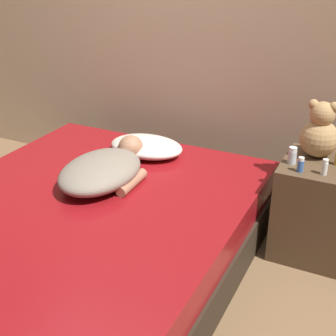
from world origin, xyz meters
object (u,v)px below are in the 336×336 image
(bottle_blue, at_px, (301,165))
(person_lying, at_px, (104,169))
(teddy_bear, at_px, (320,133))
(pillow, at_px, (147,146))
(bottle_clear, at_px, (292,156))
(bottle_white, at_px, (325,167))

(bottle_blue, bearing_deg, person_lying, -164.71)
(teddy_bear, distance_m, bottle_blue, 0.27)
(pillow, bearing_deg, bottle_clear, -4.81)
(bottle_white, bearing_deg, pillow, 172.73)
(person_lying, distance_m, bottle_white, 1.20)
(pillow, xyz_separation_m, person_lying, (-0.03, -0.45, 0.02))
(teddy_bear, bearing_deg, pillow, -175.48)
(bottle_blue, height_order, bottle_white, bottle_white)
(pillow, bearing_deg, teddy_bear, 4.52)
(teddy_bear, distance_m, bottle_white, 0.26)
(pillow, bearing_deg, bottle_white, -7.27)
(pillow, height_order, bottle_white, bottle_white)
(bottle_blue, bearing_deg, bottle_white, 9.63)
(pillow, distance_m, bottle_white, 1.14)
(bottle_blue, xyz_separation_m, bottle_white, (0.12, 0.02, 0.00))
(person_lying, xyz_separation_m, bottle_white, (1.15, 0.30, 0.12))
(teddy_bear, xyz_separation_m, bottle_blue, (-0.04, -0.25, -0.10))
(teddy_bear, bearing_deg, bottle_white, -71.31)
(bottle_blue, bearing_deg, teddy_bear, 80.35)
(bottle_white, distance_m, bottle_clear, 0.19)
(teddy_bear, height_order, bottle_white, teddy_bear)
(bottle_clear, bearing_deg, bottle_white, -19.50)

